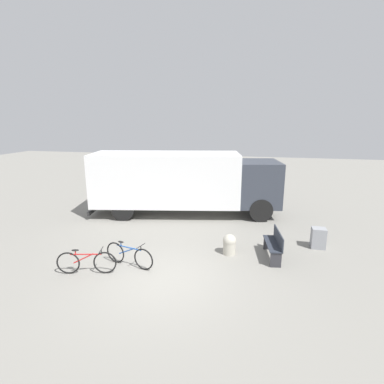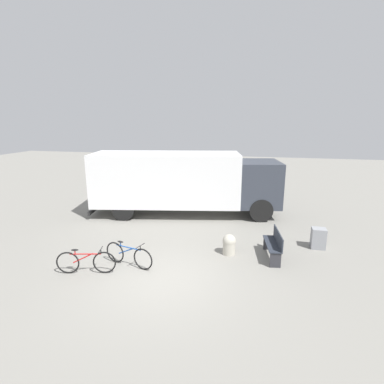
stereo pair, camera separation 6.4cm
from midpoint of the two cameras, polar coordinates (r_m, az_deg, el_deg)
ground_plane at (r=9.08m, az=-5.99°, el=-16.12°), size 60.00×60.00×0.00m
delivery_truck at (r=14.24m, az=-1.85°, el=2.27°), size 9.07×3.89×2.96m
park_bench at (r=10.37m, az=15.28°, el=-9.45°), size 0.60×1.47×0.94m
bicycle_near at (r=9.67m, az=-19.66°, el=-12.47°), size 1.74×0.56×0.78m
bicycle_middle at (r=9.77m, az=-12.10°, el=-11.66°), size 1.74×0.56×0.78m
bollard_near_bench at (r=10.43m, az=6.98°, el=-9.80°), size 0.45×0.45×0.70m
utility_box at (r=11.71m, az=22.77°, el=-8.08°), size 0.48×0.41×0.74m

